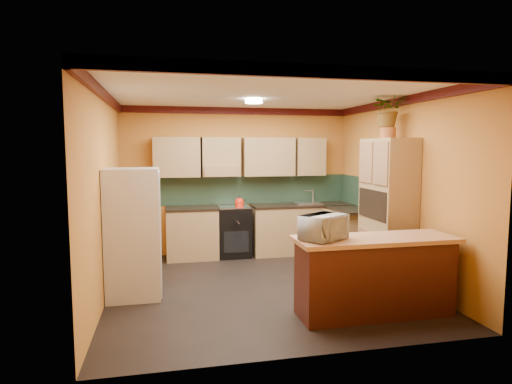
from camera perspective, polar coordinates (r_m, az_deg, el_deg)
room_shell at (r=6.20m, az=0.50°, el=7.06°), size 4.24×4.24×2.72m
base_cabinets_back at (r=7.93m, az=1.47°, el=-5.18°), size 3.65×0.60×0.88m
countertop_back at (r=7.86m, az=1.48°, el=-1.89°), size 3.65×0.62×0.04m
stove at (r=7.81m, az=-3.01°, el=-5.25°), size 0.58×0.58×0.91m
kettle at (r=7.69m, az=-2.23°, el=-1.31°), size 0.22×0.22×0.18m
sink at (r=8.07m, az=6.84°, el=-1.47°), size 0.48×0.40×0.03m
base_cabinets_right at (r=7.61m, az=12.53°, el=-5.80°), size 0.60×0.80×0.88m
countertop_right at (r=7.53m, az=12.61°, el=-2.37°), size 0.62×0.80×0.04m
fridge at (r=5.86m, az=-16.05°, el=-5.28°), size 0.68×0.66×1.70m
pantry at (r=6.55m, az=17.10°, el=-2.38°), size 0.48×0.90×2.10m
fern_pot at (r=6.53m, az=17.19°, el=7.54°), size 0.22×0.22×0.16m
fern at (r=6.55m, az=17.28°, el=10.51°), size 0.59×0.56×0.52m
breakfast_bar at (r=5.30m, az=15.51°, el=-11.00°), size 1.80×0.55×0.88m
bar_top at (r=5.19m, az=15.65°, el=-6.08°), size 1.90×0.65×0.05m
microwave at (r=4.89m, az=9.00°, el=-4.66°), size 0.62×0.57×0.28m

